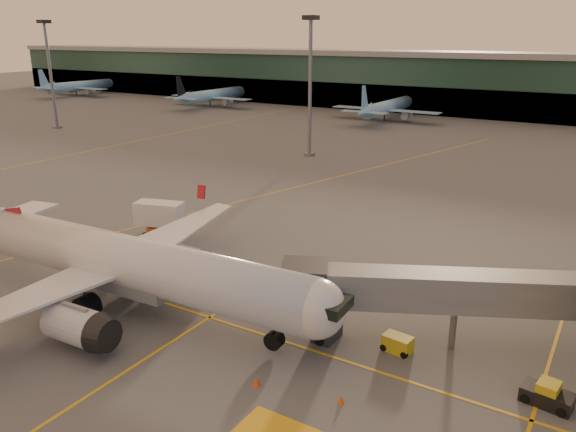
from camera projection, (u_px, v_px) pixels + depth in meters
The scene contains 13 objects.
ground at pixel (121, 327), 44.93m from camera, with size 600.00×600.00×0.00m, color #4C4F54.
taxi_markings at pixel (312, 190), 84.63m from camera, with size 100.12×173.00×0.01m.
terminal at pixel (505, 85), 157.15m from camera, with size 400.00×20.00×17.60m.
mast_west_far at pixel (50, 67), 135.38m from camera, with size 2.40×2.40×25.60m.
mast_west_near at pixel (310, 77), 103.79m from camera, with size 2.40×2.40×25.60m.
distant_aircraft_row at pixel (297, 113), 167.32m from camera, with size 225.00×34.00×13.00m.
main_airplane at pixel (118, 262), 47.15m from camera, with size 42.32×38.11×12.77m.
jet_bridge at pixel (478, 295), 40.60m from camera, with size 25.14×14.28×6.18m.
catering_truck at pixel (160, 218), 64.07m from camera, with size 5.89×3.85×4.22m.
gpu_cart at pixel (397, 344), 41.34m from camera, with size 2.29×1.54×1.26m.
pushback_tug at pixel (547, 395), 35.41m from camera, with size 3.26×2.06×1.57m.
cone_nose at pixel (341, 400), 35.65m from camera, with size 0.40×0.40×0.51m.
cone_fwd at pixel (256, 381), 37.44m from camera, with size 0.48×0.48×0.61m.
Camera 1 is at (32.31, -27.07, 22.37)m, focal length 35.00 mm.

